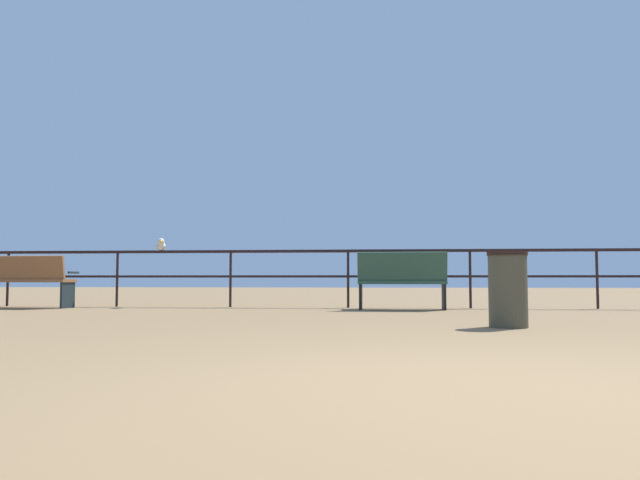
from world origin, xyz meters
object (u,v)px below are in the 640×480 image
object	(u,v)px
bench_far_left	(22,278)
bench_near_left	(402,278)
seagull_on_rail	(161,245)
trash_bin	(508,289)

from	to	relation	value
bench_far_left	bench_near_left	world-z (taller)	bench_near_left
seagull_on_rail	bench_near_left	bearing A→B (deg)	-8.46
bench_far_left	trash_bin	distance (m)	8.09
seagull_on_rail	trash_bin	distance (m)	6.57
trash_bin	bench_far_left	bearing A→B (deg)	155.29
bench_far_left	bench_near_left	bearing A→B (deg)	-0.04
bench_near_left	trash_bin	world-z (taller)	bench_near_left
bench_near_left	bench_far_left	bearing A→B (deg)	179.96
bench_far_left	seagull_on_rail	world-z (taller)	seagull_on_rail
trash_bin	bench_near_left	bearing A→B (deg)	105.65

